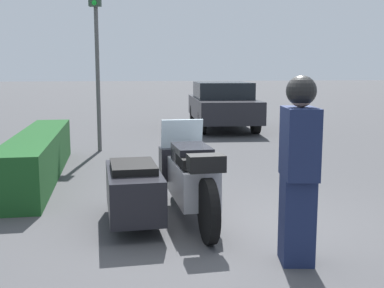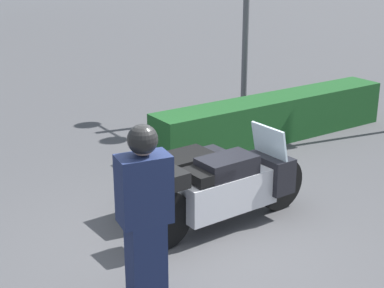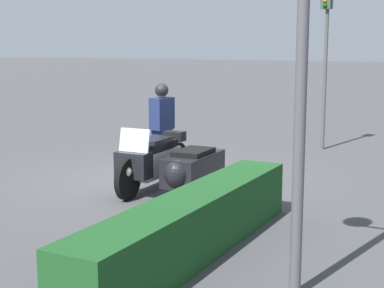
# 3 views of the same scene
# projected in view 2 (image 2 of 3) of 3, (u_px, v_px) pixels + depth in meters

# --- Properties ---
(ground_plane) EXTENTS (160.00, 160.00, 0.00)m
(ground_plane) POSITION_uv_depth(u_px,v_px,m) (189.00, 251.00, 6.62)
(ground_plane) COLOR #424244
(police_motorcycle) EXTENTS (2.49, 1.32, 1.17)m
(police_motorcycle) POSITION_uv_depth(u_px,v_px,m) (210.00, 180.00, 7.32)
(police_motorcycle) COLOR black
(police_motorcycle) RESTS_ON ground
(officer_rider) EXTENTS (0.53, 0.37, 1.78)m
(officer_rider) POSITION_uv_depth(u_px,v_px,m) (145.00, 211.00, 5.45)
(officer_rider) COLOR #192347
(officer_rider) RESTS_ON ground
(hedge_bush_curbside) EXTENTS (4.67, 0.68, 0.76)m
(hedge_bush_curbside) POSITION_uv_depth(u_px,v_px,m) (274.00, 118.00, 10.20)
(hedge_bush_curbside) COLOR #19471E
(hedge_bush_curbside) RESTS_ON ground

